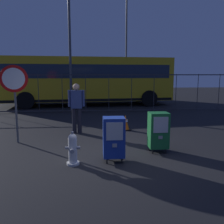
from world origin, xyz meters
name	(u,v)px	position (x,y,z in m)	size (l,w,h in m)	color
ground_plane	(104,157)	(0.00, 0.00, 0.00)	(60.00, 60.00, 0.00)	black
fire_hydrant	(73,149)	(-0.70, -0.45, 0.35)	(0.33, 0.32, 0.75)	silver
newspaper_box_primary	(114,137)	(0.21, -0.33, 0.57)	(0.48, 0.42, 1.02)	black
newspaper_box_secondary	(158,130)	(1.40, 0.25, 0.57)	(0.48, 0.42, 1.02)	black
stop_sign	(14,88)	(-2.44, 1.39, 1.60)	(0.71, 0.31, 2.23)	#4C4F54
pedestrian	(77,105)	(-0.79, 2.43, 0.95)	(0.55, 0.22, 1.67)	black
traffic_cone	(125,123)	(0.90, 2.74, 0.26)	(0.36, 0.36, 0.53)	black
fence_barrier	(97,93)	(0.00, 6.87, 1.02)	(18.03, 0.04, 2.00)	#2D2D33
bus_near	(88,79)	(-0.51, 9.87, 1.71)	(10.68, 3.52, 3.00)	gold
bus_far	(64,78)	(-2.54, 14.40, 1.71)	(10.69, 3.59, 3.00)	#4C5156
street_light_near_left	(126,39)	(2.58, 14.55, 4.83)	(0.32, 0.32, 8.50)	#4C4F54
street_light_near_right	(69,27)	(-1.44, 7.92, 4.47)	(0.32, 0.32, 7.80)	#4C4F54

